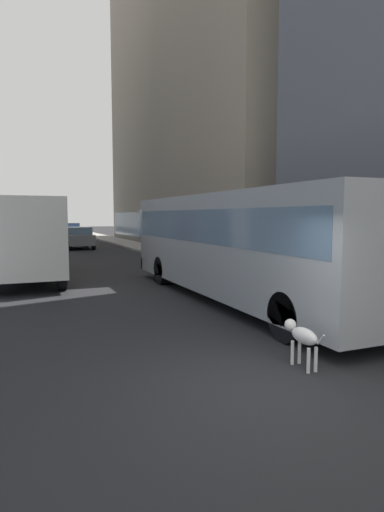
{
  "coord_description": "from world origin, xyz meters",
  "views": [
    {
      "loc": [
        -3.14,
        -4.9,
        2.45
      ],
      "look_at": [
        1.12,
        5.42,
        1.4
      ],
      "focal_mm": 29.99,
      "sensor_mm": 36.0,
      "label": 1
    }
  ],
  "objects_px": {
    "car_blue_hatchback": "(71,230)",
    "pedestrian_with_handbag": "(289,258)",
    "transit_bus": "(237,239)",
    "pedestrian_in_coat": "(276,255)",
    "car_grey_wagon": "(79,238)",
    "car_silver_sedan": "(46,239)",
    "box_truck": "(26,237)",
    "dalmatian_dog": "(302,336)"
  },
  "relations": [
    {
      "from": "car_blue_hatchback",
      "to": "pedestrian_with_handbag",
      "type": "relative_size",
      "value": 2.37
    },
    {
      "from": "transit_bus",
      "to": "pedestrian_with_handbag",
      "type": "xyz_separation_m",
      "value": [
        2.68,
        1.19,
        -0.76
      ]
    },
    {
      "from": "transit_bus",
      "to": "pedestrian_in_coat",
      "type": "relative_size",
      "value": 6.82
    },
    {
      "from": "transit_bus",
      "to": "pedestrian_with_handbag",
      "type": "distance_m",
      "value": 3.03
    },
    {
      "from": "car_blue_hatchback",
      "to": "pedestrian_with_handbag",
      "type": "bearing_deg",
      "value": -86.07
    },
    {
      "from": "transit_bus",
      "to": "car_grey_wagon",
      "type": "bearing_deg",
      "value": 94.21
    },
    {
      "from": "car_silver_sedan",
      "to": "pedestrian_with_handbag",
      "type": "bearing_deg",
      "value": -70.92
    },
    {
      "from": "transit_bus",
      "to": "car_silver_sedan",
      "type": "xyz_separation_m",
      "value": [
        -4.0,
        20.5,
        -0.95
      ]
    },
    {
      "from": "car_grey_wagon",
      "to": "pedestrian_in_coat",
      "type": "bearing_deg",
      "value": -77.09
    },
    {
      "from": "transit_bus",
      "to": "box_truck",
      "type": "distance_m",
      "value": 8.39
    },
    {
      "from": "car_grey_wagon",
      "to": "pedestrian_in_coat",
      "type": "xyz_separation_m",
      "value": [
        4.46,
        -19.45,
        0.19
      ]
    },
    {
      "from": "car_grey_wagon",
      "to": "pedestrian_in_coat",
      "type": "relative_size",
      "value": 2.43
    },
    {
      "from": "car_silver_sedan",
      "to": "transit_bus",
      "type": "bearing_deg",
      "value": -78.96
    },
    {
      "from": "car_blue_hatchback",
      "to": "dalmatian_dog",
      "type": "relative_size",
      "value": 4.16
    },
    {
      "from": "car_grey_wagon",
      "to": "car_blue_hatchback",
      "type": "bearing_deg",
      "value": 85.04
    },
    {
      "from": "transit_bus",
      "to": "car_blue_hatchback",
      "type": "height_order",
      "value": "transit_bus"
    },
    {
      "from": "box_truck",
      "to": "pedestrian_in_coat",
      "type": "relative_size",
      "value": 4.44
    },
    {
      "from": "transit_bus",
      "to": "car_silver_sedan",
      "type": "relative_size",
      "value": 2.7
    },
    {
      "from": "box_truck",
      "to": "dalmatian_dog",
      "type": "xyz_separation_m",
      "value": [
        3.88,
        -11.63,
        -1.15
      ]
    },
    {
      "from": "transit_bus",
      "to": "car_silver_sedan",
      "type": "bearing_deg",
      "value": 101.04
    },
    {
      "from": "transit_bus",
      "to": "dalmatian_dog",
      "type": "xyz_separation_m",
      "value": [
        -1.72,
        -5.39,
        -1.26
      ]
    },
    {
      "from": "pedestrian_with_handbag",
      "to": "dalmatian_dog",
      "type": "bearing_deg",
      "value": -123.78
    },
    {
      "from": "car_silver_sedan",
      "to": "box_truck",
      "type": "height_order",
      "value": "box_truck"
    },
    {
      "from": "car_silver_sedan",
      "to": "box_truck",
      "type": "xyz_separation_m",
      "value": [
        -1.6,
        -14.25,
        0.84
      ]
    },
    {
      "from": "box_truck",
      "to": "transit_bus",
      "type": "bearing_deg",
      "value": -48.12
    },
    {
      "from": "transit_bus",
      "to": "pedestrian_in_coat",
      "type": "height_order",
      "value": "transit_bus"
    },
    {
      "from": "pedestrian_with_handbag",
      "to": "pedestrian_in_coat",
      "type": "relative_size",
      "value": 1.0
    },
    {
      "from": "car_grey_wagon",
      "to": "pedestrian_in_coat",
      "type": "height_order",
      "value": "pedestrian_in_coat"
    },
    {
      "from": "pedestrian_in_coat",
      "to": "car_silver_sedan",
      "type": "bearing_deg",
      "value": 110.64
    },
    {
      "from": "car_grey_wagon",
      "to": "transit_bus",
      "type": "bearing_deg",
      "value": -85.79
    },
    {
      "from": "car_grey_wagon",
      "to": "pedestrian_in_coat",
      "type": "distance_m",
      "value": 19.96
    },
    {
      "from": "pedestrian_with_handbag",
      "to": "pedestrian_in_coat",
      "type": "xyz_separation_m",
      "value": [
        0.18,
        1.1,
        -0.0
      ]
    },
    {
      "from": "car_grey_wagon",
      "to": "dalmatian_dog",
      "type": "bearing_deg",
      "value": -90.24
    },
    {
      "from": "car_grey_wagon",
      "to": "box_truck",
      "type": "bearing_deg",
      "value": -104.48
    },
    {
      "from": "transit_bus",
      "to": "dalmatian_dog",
      "type": "height_order",
      "value": "transit_bus"
    },
    {
      "from": "car_blue_hatchback",
      "to": "transit_bus",
      "type": "bearing_deg",
      "value": -90.0
    },
    {
      "from": "car_grey_wagon",
      "to": "pedestrian_with_handbag",
      "type": "height_order",
      "value": "pedestrian_with_handbag"
    },
    {
      "from": "car_silver_sedan",
      "to": "car_blue_hatchback",
      "type": "height_order",
      "value": "same"
    },
    {
      "from": "car_silver_sedan",
      "to": "pedestrian_in_coat",
      "type": "distance_m",
      "value": 19.46
    },
    {
      "from": "pedestrian_in_coat",
      "to": "transit_bus",
      "type": "bearing_deg",
      "value": -141.36
    },
    {
      "from": "car_silver_sedan",
      "to": "pedestrian_in_coat",
      "type": "bearing_deg",
      "value": -69.36
    },
    {
      "from": "pedestrian_with_handbag",
      "to": "pedestrian_in_coat",
      "type": "height_order",
      "value": "same"
    }
  ]
}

